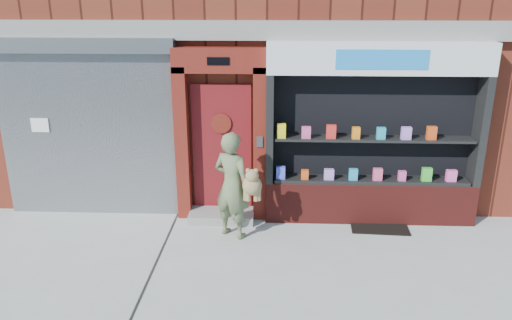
{
  "coord_description": "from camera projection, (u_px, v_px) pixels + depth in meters",
  "views": [
    {
      "loc": [
        0.15,
        -6.08,
        3.71
      ],
      "look_at": [
        -0.13,
        1.0,
        1.33
      ],
      "focal_mm": 35.0,
      "sensor_mm": 36.0,
      "label": 1
    }
  ],
  "objects": [
    {
      "name": "woman",
      "position": [
        234.0,
        185.0,
        7.75
      ],
      "size": [
        0.85,
        0.67,
        1.72
      ],
      "color": "#5D6C47",
      "rests_on": "ground"
    },
    {
      "name": "ground",
      "position": [
        263.0,
        273.0,
        6.94
      ],
      "size": [
        80.0,
        80.0,
        0.0
      ],
      "primitive_type": "plane",
      "color": "#9E9E99",
      "rests_on": "ground"
    },
    {
      "name": "shutter_bay",
      "position": [
        87.0,
        118.0,
        8.34
      ],
      "size": [
        3.1,
        0.3,
        3.04
      ],
      "color": "gray",
      "rests_on": "ground"
    },
    {
      "name": "pharmacy_bay",
      "position": [
        373.0,
        143.0,
        8.16
      ],
      "size": [
        3.5,
        0.41,
        3.0
      ],
      "color": "maroon",
      "rests_on": "ground"
    },
    {
      "name": "red_door_bay",
      "position": [
        221.0,
        136.0,
        8.27
      ],
      "size": [
        1.52,
        0.58,
        2.9
      ],
      "color": "#5E1710",
      "rests_on": "ground"
    },
    {
      "name": "doormat",
      "position": [
        379.0,
        226.0,
        8.34
      ],
      "size": [
        0.97,
        0.71,
        0.02
      ],
      "primitive_type": "cube",
      "rotation": [
        0.0,
        0.0,
        -0.06
      ],
      "color": "black",
      "rests_on": "ground"
    }
  ]
}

